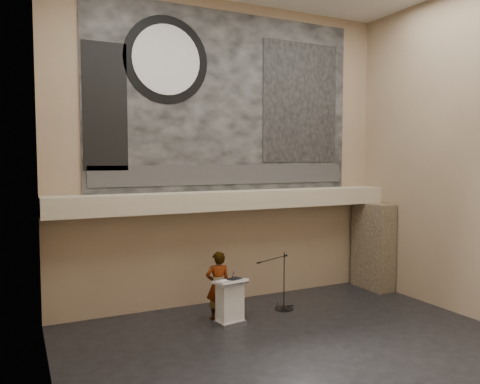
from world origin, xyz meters
TOP-DOWN VIEW (x-y plane):
  - floor at (0.00, 0.00)m, footprint 10.00×10.00m
  - wall_back at (0.00, 4.00)m, footprint 10.00×0.02m
  - wall_front at (0.00, -4.00)m, footprint 10.00×0.02m
  - wall_left at (-5.00, 0.00)m, footprint 0.02×8.00m
  - wall_right at (5.00, 0.00)m, footprint 0.02×8.00m
  - soffit at (0.00, 3.60)m, footprint 10.00×0.80m
  - sprinkler_left at (-1.60, 3.55)m, footprint 0.04×0.04m
  - sprinkler_right at (1.90, 3.55)m, footprint 0.04×0.04m
  - banner at (0.00, 3.97)m, footprint 8.00×0.05m
  - banner_text_strip at (0.00, 3.93)m, footprint 7.76×0.02m
  - banner_clock_rim at (-1.80, 3.93)m, footprint 2.30×0.02m
  - banner_clock_face at (-1.80, 3.91)m, footprint 1.84×0.02m
  - banner_building_print at (2.40, 3.93)m, footprint 2.60×0.02m
  - banner_brick_print at (-3.40, 3.93)m, footprint 1.10×0.02m
  - stone_pier at (4.65, 3.15)m, footprint 0.60×1.40m
  - lectern at (-0.76, 2.20)m, footprint 0.84×0.65m
  - binder at (-0.65, 2.16)m, footprint 0.40×0.37m
  - papers at (-0.91, 2.15)m, footprint 0.22×0.29m
  - speaker_person at (-0.90, 2.62)m, footprint 0.69×0.50m
  - mic_stand at (0.99, 2.55)m, footprint 1.32×0.71m

SIDE VIEW (x-z plane):
  - floor at x=0.00m, z-range 0.00..0.00m
  - mic_stand at x=0.99m, z-range -0.55..1.01m
  - lectern at x=-0.76m, z-range -0.02..1.12m
  - speaker_person at x=-0.90m, z-range 0.00..1.75m
  - papers at x=-0.91m, z-range 1.10..1.10m
  - binder at x=-0.65m, z-range 1.10..1.14m
  - stone_pier at x=4.65m, z-range 0.00..2.70m
  - sprinkler_left at x=-1.60m, z-range 2.64..2.70m
  - sprinkler_right at x=1.90m, z-range 2.64..2.70m
  - soffit at x=0.00m, z-range 2.70..3.20m
  - banner_text_strip at x=0.00m, z-range 3.38..3.93m
  - wall_back at x=0.00m, z-range 0.00..8.50m
  - wall_front at x=0.00m, z-range 0.00..8.50m
  - wall_left at x=-5.00m, z-range 0.00..8.50m
  - wall_right at x=5.00m, z-range 0.00..8.50m
  - banner_brick_print at x=-3.40m, z-range 3.80..7.00m
  - banner at x=0.00m, z-range 3.20..8.20m
  - banner_building_print at x=2.40m, z-range 4.00..7.60m
  - banner_clock_rim at x=-1.80m, z-range 5.55..7.85m
  - banner_clock_face at x=-1.80m, z-range 5.78..7.62m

